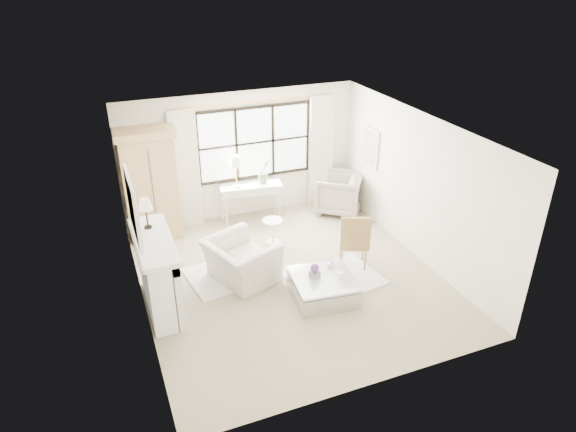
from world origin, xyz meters
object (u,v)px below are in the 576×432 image
(armoire, at_px, (150,183))
(club_armchair, at_px, (241,261))
(console_table, at_px, (251,202))
(coffee_table, at_px, (323,288))

(armoire, distance_m, club_armchair, 2.57)
(club_armchair, bearing_deg, console_table, -42.31)
(club_armchair, height_order, coffee_table, club_armchair)
(console_table, bearing_deg, club_armchair, -104.69)
(armoire, relative_size, club_armchair, 1.95)
(console_table, xyz_separation_m, club_armchair, (-0.89, -2.16, -0.03))
(club_armchair, xyz_separation_m, coffee_table, (1.11, -1.01, -0.19))
(club_armchair, bearing_deg, coffee_table, -152.19)
(club_armchair, relative_size, coffee_table, 1.04)
(club_armchair, distance_m, coffee_table, 1.51)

